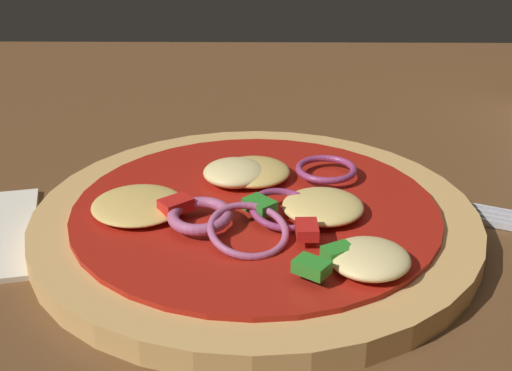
% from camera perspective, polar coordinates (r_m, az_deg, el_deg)
% --- Properties ---
extents(dining_table, '(1.29, 0.85, 0.03)m').
position_cam_1_polar(dining_table, '(0.40, -3.04, -6.62)').
color(dining_table, brown).
rests_on(dining_table, ground).
extents(pizza, '(0.24, 0.24, 0.03)m').
position_cam_1_polar(pizza, '(0.40, -0.00, -2.66)').
color(pizza, tan).
rests_on(pizza, dining_table).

